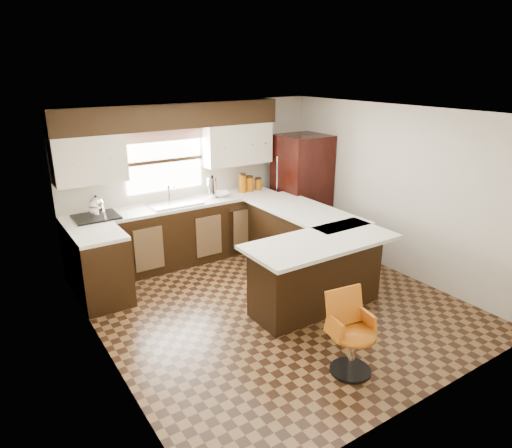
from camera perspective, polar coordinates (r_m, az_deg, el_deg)
floor at (r=5.96m, az=2.33°, el=-9.92°), size 4.40×4.40×0.00m
ceiling at (r=5.23m, az=2.69°, el=13.73°), size 4.40×4.40×0.00m
wall_back at (r=7.31m, az=-7.65°, el=5.58°), size 4.40×0.00×4.40m
wall_front at (r=4.03m, az=21.17°, el=-7.04°), size 4.40×0.00×4.40m
wall_left at (r=4.65m, az=-19.10°, el=-3.32°), size 0.00×4.40×4.40m
wall_right at (r=6.87m, az=16.91°, el=4.05°), size 0.00×4.40×4.40m
base_cab_back at (r=7.08m, az=-9.59°, el=-1.31°), size 3.30×0.60×0.90m
base_cab_left at (r=6.12m, az=-18.69°, el=-5.46°), size 0.60×0.70×0.90m
counter_back at (r=6.94m, az=-9.80°, el=2.36°), size 3.30×0.60×0.04m
counter_left at (r=5.95m, az=-19.17°, el=-1.31°), size 0.60×0.70×0.04m
soffit at (r=6.82m, az=-10.47°, el=13.17°), size 3.40×0.35×0.36m
upper_cab_left at (r=6.51m, az=-20.18°, el=7.61°), size 0.94×0.35×0.64m
upper_cab_right at (r=7.37m, az=-2.40°, el=9.97°), size 1.14×0.35×0.64m
window_pane at (r=7.02m, az=-11.40°, el=7.74°), size 1.20×0.02×0.90m
valance at (r=6.92m, az=-11.49°, el=10.86°), size 1.30×0.06×0.18m
sink at (r=6.89m, az=-10.13°, el=2.55°), size 0.75×0.45×0.03m
dishwasher at (r=7.29m, az=-1.48°, el=-0.62°), size 0.58×0.03×0.78m
cooktop at (r=6.55m, az=-19.37°, el=0.84°), size 0.58×0.50×0.02m
peninsula_long at (r=6.71m, az=5.54°, el=-2.29°), size 0.60×1.95×0.90m
peninsula_return at (r=5.72m, az=7.52°, el=-6.32°), size 1.65×0.60×0.90m
counter_pen_long at (r=6.59m, az=6.01°, el=1.63°), size 0.84×1.95×0.04m
counter_pen_return at (r=5.46m, az=8.19°, el=-2.22°), size 1.89×0.84×0.04m
refrigerator at (r=7.77m, az=5.70°, el=4.30°), size 0.79×0.75×1.83m
bar_chair at (r=4.65m, az=12.04°, el=-13.42°), size 0.51×0.51×0.84m
kettle at (r=6.51m, az=-19.33°, el=2.18°), size 0.21×0.21×0.29m
percolator at (r=7.13m, az=-5.53°, el=4.55°), size 0.15×0.15×0.32m
mixing_bowl at (r=7.23m, az=-4.42°, el=3.74°), size 0.31×0.31×0.07m
canister_large at (r=7.43m, az=-1.68°, el=5.06°), size 0.13×0.13×0.28m
canister_med at (r=7.50m, az=-0.84°, el=4.98°), size 0.14×0.14×0.23m
canister_small at (r=7.60m, az=0.27°, el=4.97°), size 0.12×0.12×0.17m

